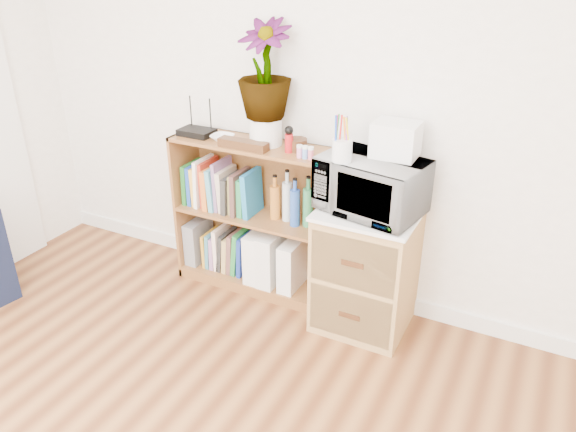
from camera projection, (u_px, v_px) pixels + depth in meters
The scene contains 21 objects.
skirting_board at pixel (315, 280), 3.57m from camera, with size 4.00×0.02×0.10m, color white.
bookshelf at pixel (254, 218), 3.41m from camera, with size 1.00×0.30×0.95m, color brown.
wicker_unit at pixel (366, 270), 3.10m from camera, with size 0.50×0.45×0.70m, color #9E7542.
microwave at pixel (371, 185), 2.87m from camera, with size 0.52×0.35×0.29m, color white.
pen_cup at pixel (342, 150), 2.75m from camera, with size 0.10×0.10×0.11m, color white.
small_appliance at pixel (396, 140), 2.80m from camera, with size 0.22×0.19×0.18m, color white.
router at pixel (197, 132), 3.33m from camera, with size 0.21×0.14×0.04m, color black.
white_bowl at pixel (222, 138), 3.25m from camera, with size 0.13×0.13×0.03m, color white.
plant_pot at pixel (266, 131), 3.15m from camera, with size 0.18×0.18×0.16m, color white.
potted_plant at pixel (265, 70), 3.00m from camera, with size 0.29×0.29×0.53m, color #437D32.
trinket_box at pixel (243, 144), 3.11m from camera, with size 0.30×0.07×0.05m, color #3A2010.
kokeshi_doll at pixel (289, 143), 3.04m from camera, with size 0.05×0.05×0.10m, color #AF1519.
wooden_bowl at pixel (297, 144), 3.08m from camera, with size 0.11×0.11×0.07m, color #35210E.
paint_jars at pixel (305, 153), 2.96m from camera, with size 0.12×0.04×0.06m, color pink.
file_box at pixel (199, 240), 3.70m from camera, with size 0.09×0.23×0.29m, color slate.
magazine_holder_left at pixel (259, 255), 3.50m from camera, with size 0.10×0.26×0.32m, color white.
magazine_holder_mid at pixel (273, 257), 3.46m from camera, with size 0.11×0.27×0.33m, color silver.
magazine_holder_right at pixel (293, 264), 3.41m from camera, with size 0.10×0.25×0.31m, color white.
cookbooks at pixel (221, 187), 3.44m from camera, with size 0.48×0.20×0.31m.
liquor_bottles at pixel (291, 200), 3.24m from camera, with size 0.28×0.06×0.31m.
lower_books at pixel (229, 250), 3.61m from camera, with size 0.30×0.19×0.29m.
Camera 1 is at (1.22, -0.53, 1.99)m, focal length 35.00 mm.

